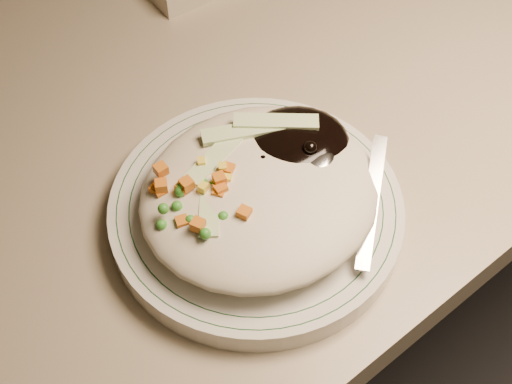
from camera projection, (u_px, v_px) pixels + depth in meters
desk at (187, 186)px, 0.86m from camera, size 1.40×0.70×0.74m
plate at (256, 211)px, 0.58m from camera, size 0.24×0.24×0.02m
plate_rim at (256, 204)px, 0.57m from camera, size 0.22×0.22×0.00m
meal at (261, 186)px, 0.55m from camera, size 0.20×0.19×0.05m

